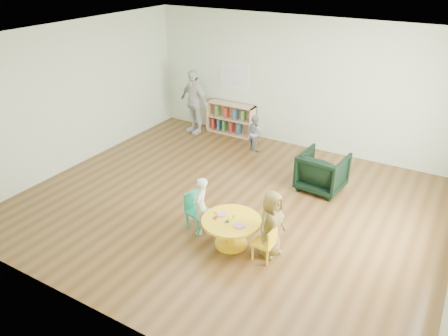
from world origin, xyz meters
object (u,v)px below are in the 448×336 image
at_px(kid_chair_right, 266,243).
at_px(armchair, 322,172).
at_px(child_left, 201,206).
at_px(adult_caretaker, 194,102).
at_px(activity_table, 231,227).
at_px(bookshelf, 231,119).
at_px(kid_chair_left, 197,209).
at_px(child_right, 271,224).
at_px(toddler, 255,133).

distance_m(kid_chair_right, armchair, 2.36).
height_order(child_left, adult_caretaker, adult_caretaker).
distance_m(activity_table, bookshelf, 4.44).
height_order(kid_chair_left, armchair, armchair).
bearing_deg(child_left, kid_chair_right, 68.45).
height_order(child_left, child_right, child_right).
xyz_separation_m(bookshelf, armchair, (2.79, -1.55, -0.00)).
height_order(bookshelf, armchair, bookshelf).
relative_size(kid_chair_right, child_left, 0.57).
bearing_deg(child_left, kid_chair_left, -136.88).
distance_m(kid_chair_right, adult_caretaker, 5.06).
bearing_deg(kid_chair_right, child_right, 5.35).
distance_m(kid_chair_left, armchair, 2.53).
bearing_deg(child_left, adult_caretaker, -161.21).
bearing_deg(child_left, bookshelf, -173.17).
bearing_deg(bookshelf, toddler, -31.26).
distance_m(kid_chair_left, kid_chair_right, 1.30).
relative_size(bookshelf, armchair, 1.51).
distance_m(armchair, child_left, 2.54).
relative_size(armchair, child_right, 0.78).
bearing_deg(child_right, bookshelf, 52.49).
distance_m(kid_chair_left, toddler, 3.23).
height_order(activity_table, adult_caretaker, adult_caretaker).
relative_size(kid_chair_right, bookshelf, 0.44).
bearing_deg(child_right, child_left, 108.03).
xyz_separation_m(armchair, toddler, (-1.87, 0.99, 0.03)).
bearing_deg(child_right, toddler, 46.20).
xyz_separation_m(kid_chair_right, adult_caretaker, (-3.59, 3.53, 0.47)).
relative_size(kid_chair_left, child_right, 0.60).
height_order(activity_table, kid_chair_right, kid_chair_right).
xyz_separation_m(armchair, child_right, (0.00, -2.21, 0.15)).
bearing_deg(kid_chair_right, armchair, 1.68).
distance_m(activity_table, kid_chair_left, 0.70).
distance_m(kid_chair_right, child_right, 0.27).
relative_size(bookshelf, child_right, 1.18).
xyz_separation_m(bookshelf, child_right, (2.79, -3.76, 0.14)).
bearing_deg(kid_chair_right, child_left, 86.30).
bearing_deg(bookshelf, adult_caretaker, -154.69).
bearing_deg(armchair, toddler, -23.12).
height_order(kid_chair_right, child_left, child_left).
xyz_separation_m(activity_table, toddler, (-1.28, 3.30, 0.09)).
bearing_deg(armchair, adult_caretaker, -13.44).
height_order(activity_table, armchair, armchair).
xyz_separation_m(armchair, child_left, (-1.16, -2.25, 0.11)).
bearing_deg(child_right, activity_table, 115.28).
bearing_deg(adult_caretaker, bookshelf, 41.04).
distance_m(kid_chair_right, child_left, 1.19).
xyz_separation_m(activity_table, kid_chair_left, (-0.69, 0.13, 0.03)).
height_order(activity_table, kid_chair_left, kid_chair_left).
xyz_separation_m(activity_table, bookshelf, (-2.20, 3.86, 0.06)).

